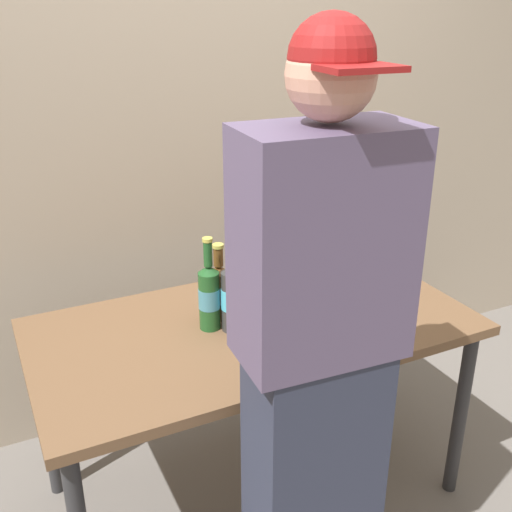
# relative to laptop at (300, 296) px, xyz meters

# --- Properties ---
(ground_plane) EXTENTS (8.00, 8.00, 0.00)m
(ground_plane) POSITION_rel_laptop_xyz_m (-0.20, -0.03, -0.79)
(ground_plane) COLOR slate
(ground_plane) RESTS_ON ground
(desk) EXTENTS (1.51, 0.79, 0.75)m
(desk) POSITION_rel_laptop_xyz_m (-0.20, -0.03, -0.12)
(desk) COLOR brown
(desk) RESTS_ON ground
(laptop) EXTENTS (0.33, 0.28, 0.21)m
(laptop) POSITION_rel_laptop_xyz_m (0.00, 0.00, 0.00)
(laptop) COLOR black
(laptop) RESTS_ON desk
(beer_bottle_brown) EXTENTS (0.08, 0.08, 0.28)m
(beer_bottle_brown) POSITION_rel_laptop_xyz_m (-0.29, 0.06, 0.06)
(beer_bottle_brown) COLOR brown
(beer_bottle_brown) RESTS_ON desk
(beer_bottle_amber) EXTENTS (0.07, 0.07, 0.33)m
(beer_bottle_amber) POSITION_rel_laptop_xyz_m (-0.35, 0.00, 0.08)
(beer_bottle_amber) COLOR #1E5123
(beer_bottle_amber) RESTS_ON desk
(beer_bottle_dark) EXTENTS (0.07, 0.07, 0.33)m
(beer_bottle_dark) POSITION_rel_laptop_xyz_m (-0.29, -0.04, 0.08)
(beer_bottle_dark) COLOR #333333
(beer_bottle_dark) RESTS_ON desk
(person_figure) EXTENTS (0.41, 0.29, 1.77)m
(person_figure) POSITION_rel_laptop_xyz_m (-0.31, -0.61, 0.10)
(person_figure) COLOR #2D3347
(person_figure) RESTS_ON ground
(back_wall) EXTENTS (6.00, 0.10, 2.60)m
(back_wall) POSITION_rel_laptop_xyz_m (-0.20, 0.71, 0.51)
(back_wall) COLOR tan
(back_wall) RESTS_ON ground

